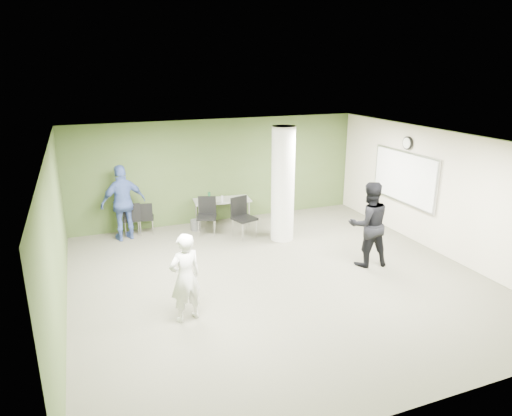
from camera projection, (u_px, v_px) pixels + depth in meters
name	position (u px, v px, depth m)	size (l,w,h in m)	color
floor	(278.00, 278.00, 9.28)	(8.00, 8.00, 0.00)	#5A5847
ceiling	(280.00, 141.00, 8.44)	(8.00, 8.00, 0.00)	white
wall_back	(219.00, 171.00, 12.42)	(8.00, 0.02, 2.80)	#415427
wall_left	(56.00, 240.00, 7.47)	(0.02, 8.00, 2.80)	#415427
wall_right_cream	(441.00, 193.00, 10.25)	(0.02, 8.00, 2.80)	beige
column	(283.00, 184.00, 10.99)	(0.56, 0.56, 2.80)	silver
whiteboard	(404.00, 177.00, 11.26)	(0.05, 2.30, 1.30)	silver
wall_clock	(407.00, 143.00, 11.01)	(0.06, 0.32, 0.32)	black
folding_table	(222.00, 201.00, 12.20)	(1.56, 0.81, 0.96)	gray
wastebasket	(195.00, 225.00, 11.96)	(0.24, 0.24, 0.28)	#4C4C4C
chair_back_left	(145.00, 216.00, 11.57)	(0.49, 0.49, 0.85)	black
chair_back_right	(132.00, 216.00, 11.45)	(0.48, 0.48, 0.89)	black
chair_table_left	(207.00, 213.00, 11.61)	(0.61, 0.61, 0.95)	black
chair_table_right	(242.00, 214.00, 11.40)	(0.63, 0.63, 1.01)	black
woman_white	(185.00, 278.00, 7.55)	(0.57, 0.37, 1.56)	silver
man_black	(369.00, 224.00, 9.66)	(0.90, 0.70, 1.85)	black
man_blue	(123.00, 203.00, 11.11)	(1.10, 0.46, 1.88)	#3E559A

